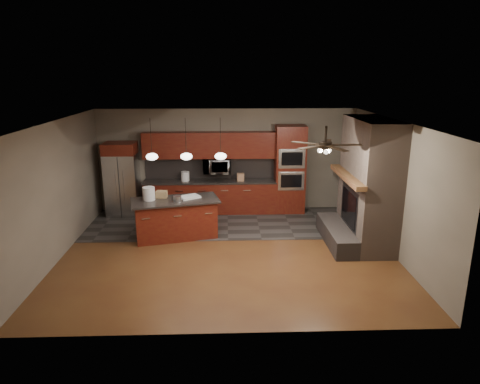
{
  "coord_description": "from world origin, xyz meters",
  "views": [
    {
      "loc": [
        -0.05,
        -8.56,
        3.77
      ],
      "look_at": [
        0.27,
        0.6,
        1.17
      ],
      "focal_mm": 32.0,
      "sensor_mm": 36.0,
      "label": 1
    }
  ],
  "objects_px": {
    "cardboard_box": "(162,194)",
    "paint_can": "(178,199)",
    "kitchen_island": "(176,218)",
    "white_bucket": "(149,194)",
    "oven_tower": "(290,170)",
    "counter_box": "(240,177)",
    "paint_tray": "(189,197)",
    "refrigerator": "(122,179)",
    "counter_bucket": "(185,176)",
    "microwave": "(217,166)"
  },
  "relations": [
    {
      "from": "refrigerator",
      "to": "counter_box",
      "type": "height_order",
      "value": "refrigerator"
    },
    {
      "from": "paint_can",
      "to": "counter_bucket",
      "type": "xyz_separation_m",
      "value": [
        0.0,
        1.96,
        0.04
      ]
    },
    {
      "from": "cardboard_box",
      "to": "counter_bucket",
      "type": "xyz_separation_m",
      "value": [
        0.41,
        1.64,
        0.03
      ]
    },
    {
      "from": "kitchen_island",
      "to": "white_bucket",
      "type": "distance_m",
      "value": 0.84
    },
    {
      "from": "oven_tower",
      "to": "paint_tray",
      "type": "bearing_deg",
      "value": -147.01
    },
    {
      "from": "oven_tower",
      "to": "cardboard_box",
      "type": "xyz_separation_m",
      "value": [
        -3.24,
        -1.63,
        -0.19
      ]
    },
    {
      "from": "cardboard_box",
      "to": "kitchen_island",
      "type": "bearing_deg",
      "value": -23.21
    },
    {
      "from": "counter_bucket",
      "to": "microwave",
      "type": "bearing_deg",
      "value": 3.34
    },
    {
      "from": "oven_tower",
      "to": "kitchen_island",
      "type": "height_order",
      "value": "oven_tower"
    },
    {
      "from": "microwave",
      "to": "kitchen_island",
      "type": "bearing_deg",
      "value": -116.59
    },
    {
      "from": "refrigerator",
      "to": "cardboard_box",
      "type": "bearing_deg",
      "value": -50.8
    },
    {
      "from": "microwave",
      "to": "counter_box",
      "type": "bearing_deg",
      "value": -8.96
    },
    {
      "from": "white_bucket",
      "to": "kitchen_island",
      "type": "bearing_deg",
      "value": 0.08
    },
    {
      "from": "counter_box",
      "to": "oven_tower",
      "type": "bearing_deg",
      "value": -0.92
    },
    {
      "from": "white_bucket",
      "to": "counter_box",
      "type": "relative_size",
      "value": 1.45
    },
    {
      "from": "cardboard_box",
      "to": "counter_box",
      "type": "relative_size",
      "value": 1.21
    },
    {
      "from": "microwave",
      "to": "cardboard_box",
      "type": "bearing_deg",
      "value": -126.89
    },
    {
      "from": "kitchen_island",
      "to": "paint_tray",
      "type": "xyz_separation_m",
      "value": [
        0.32,
        0.13,
        0.48
      ]
    },
    {
      "from": "paint_can",
      "to": "paint_tray",
      "type": "distance_m",
      "value": 0.37
    },
    {
      "from": "microwave",
      "to": "counter_bucket",
      "type": "relative_size",
      "value": 2.93
    },
    {
      "from": "refrigerator",
      "to": "white_bucket",
      "type": "xyz_separation_m",
      "value": [
        1.01,
        -1.74,
        0.09
      ]
    },
    {
      "from": "paint_can",
      "to": "counter_box",
      "type": "relative_size",
      "value": 0.93
    },
    {
      "from": "kitchen_island",
      "to": "microwave",
      "type": "bearing_deg",
      "value": 50.14
    },
    {
      "from": "paint_tray",
      "to": "microwave",
      "type": "bearing_deg",
      "value": 39.5
    },
    {
      "from": "counter_bucket",
      "to": "oven_tower",
      "type": "bearing_deg",
      "value": -0.15
    },
    {
      "from": "cardboard_box",
      "to": "counter_bucket",
      "type": "relative_size",
      "value": 1.0
    },
    {
      "from": "cardboard_box",
      "to": "microwave",
      "type": "bearing_deg",
      "value": 59.24
    },
    {
      "from": "refrigerator",
      "to": "cardboard_box",
      "type": "height_order",
      "value": "refrigerator"
    },
    {
      "from": "oven_tower",
      "to": "paint_tray",
      "type": "distance_m",
      "value": 3.1
    },
    {
      "from": "microwave",
      "to": "refrigerator",
      "type": "relative_size",
      "value": 0.37
    },
    {
      "from": "refrigerator",
      "to": "counter_bucket",
      "type": "relative_size",
      "value": 7.85
    },
    {
      "from": "white_bucket",
      "to": "counter_box",
      "type": "distance_m",
      "value": 2.79
    },
    {
      "from": "cardboard_box",
      "to": "paint_tray",
      "type": "bearing_deg",
      "value": 1.42
    },
    {
      "from": "microwave",
      "to": "cardboard_box",
      "type": "distance_m",
      "value": 2.13
    },
    {
      "from": "microwave",
      "to": "white_bucket",
      "type": "relative_size",
      "value": 2.44
    },
    {
      "from": "paint_can",
      "to": "white_bucket",
      "type": "bearing_deg",
      "value": 167.89
    },
    {
      "from": "kitchen_island",
      "to": "paint_can",
      "type": "bearing_deg",
      "value": -75.67
    },
    {
      "from": "paint_can",
      "to": "counter_box",
      "type": "height_order",
      "value": "counter_box"
    },
    {
      "from": "cardboard_box",
      "to": "paint_can",
      "type": "bearing_deg",
      "value": -33.0
    },
    {
      "from": "cardboard_box",
      "to": "counter_box",
      "type": "height_order",
      "value": "counter_box"
    },
    {
      "from": "oven_tower",
      "to": "paint_can",
      "type": "distance_m",
      "value": 3.45
    },
    {
      "from": "oven_tower",
      "to": "cardboard_box",
      "type": "height_order",
      "value": "oven_tower"
    },
    {
      "from": "white_bucket",
      "to": "paint_can",
      "type": "height_order",
      "value": "white_bucket"
    },
    {
      "from": "oven_tower",
      "to": "paint_can",
      "type": "relative_size",
      "value": 12.34
    },
    {
      "from": "microwave",
      "to": "counter_box",
      "type": "relative_size",
      "value": 3.54
    },
    {
      "from": "paint_can",
      "to": "counter_bucket",
      "type": "bearing_deg",
      "value": 89.92
    },
    {
      "from": "kitchen_island",
      "to": "cardboard_box",
      "type": "bearing_deg",
      "value": 137.38
    },
    {
      "from": "white_bucket",
      "to": "counter_bucket",
      "type": "relative_size",
      "value": 1.2
    },
    {
      "from": "kitchen_island",
      "to": "refrigerator",
      "type": "bearing_deg",
      "value": 119.27
    },
    {
      "from": "counter_box",
      "to": "refrigerator",
      "type": "bearing_deg",
      "value": 177.82
    }
  ]
}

